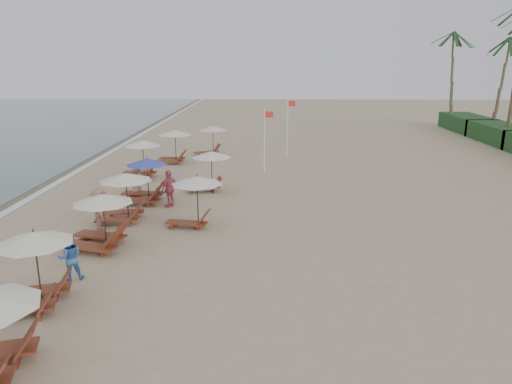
{
  "coord_description": "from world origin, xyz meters",
  "views": [
    {
      "loc": [
        1.29,
        -13.28,
        6.97
      ],
      "look_at": [
        0.79,
        7.52,
        1.3
      ],
      "focal_mm": 33.65,
      "sensor_mm": 36.0,
      "label": 1
    }
  ],
  "objects_px": {
    "beachgoer_far_b": "(137,180)",
    "beachgoer_mid_b": "(99,210)",
    "lounger_station_2": "(98,222)",
    "inland_station_2": "(210,137)",
    "beachgoer_mid_a": "(70,257)",
    "lounger_station_4": "(142,183)",
    "beachgoer_far_a": "(170,188)",
    "flag_pole_near": "(265,137)",
    "inland_station_0": "(193,194)",
    "lounger_station_5": "(139,161)",
    "lounger_station_3": "(123,196)",
    "inland_station_1": "(208,166)",
    "lounger_station_6": "(173,145)",
    "lounger_station_1": "(30,271)"
  },
  "relations": [
    {
      "from": "beachgoer_far_b",
      "to": "beachgoer_mid_b",
      "type": "bearing_deg",
      "value": -159.36
    },
    {
      "from": "lounger_station_2",
      "to": "inland_station_2",
      "type": "bearing_deg",
      "value": 83.83
    },
    {
      "from": "beachgoer_mid_a",
      "to": "lounger_station_4",
      "type": "bearing_deg",
      "value": -112.63
    },
    {
      "from": "beachgoer_far_a",
      "to": "flag_pole_near",
      "type": "height_order",
      "value": "flag_pole_near"
    },
    {
      "from": "inland_station_0",
      "to": "beachgoer_mid_b",
      "type": "distance_m",
      "value": 4.0
    },
    {
      "from": "lounger_station_5",
      "to": "lounger_station_2",
      "type": "bearing_deg",
      "value": -83.22
    },
    {
      "from": "lounger_station_3",
      "to": "inland_station_1",
      "type": "distance_m",
      "value": 6.16
    },
    {
      "from": "lounger_station_6",
      "to": "flag_pole_near",
      "type": "height_order",
      "value": "flag_pole_near"
    },
    {
      "from": "lounger_station_4",
      "to": "beachgoer_mid_b",
      "type": "xyz_separation_m",
      "value": [
        -0.71,
        -4.34,
        -0.06
      ]
    },
    {
      "from": "inland_station_1",
      "to": "lounger_station_1",
      "type": "bearing_deg",
      "value": -105.1
    },
    {
      "from": "inland_station_1",
      "to": "beachgoer_far_a",
      "type": "height_order",
      "value": "inland_station_1"
    },
    {
      "from": "lounger_station_2",
      "to": "beachgoer_mid_b",
      "type": "relative_size",
      "value": 1.49
    },
    {
      "from": "beachgoer_far_a",
      "to": "flag_pole_near",
      "type": "distance_m",
      "value": 9.2
    },
    {
      "from": "beachgoer_mid_b",
      "to": "inland_station_2",
      "type": "bearing_deg",
      "value": -39.75
    },
    {
      "from": "beachgoer_far_a",
      "to": "lounger_station_5",
      "type": "bearing_deg",
      "value": -123.11
    },
    {
      "from": "lounger_station_1",
      "to": "beachgoer_mid_a",
      "type": "relative_size",
      "value": 1.63
    },
    {
      "from": "lounger_station_2",
      "to": "beachgoer_mid_a",
      "type": "relative_size",
      "value": 1.75
    },
    {
      "from": "lounger_station_1",
      "to": "lounger_station_2",
      "type": "height_order",
      "value": "lounger_station_1"
    },
    {
      "from": "beachgoer_far_a",
      "to": "lounger_station_1",
      "type": "bearing_deg",
      "value": 18.51
    },
    {
      "from": "lounger_station_4",
      "to": "beachgoer_far_b",
      "type": "height_order",
      "value": "lounger_station_4"
    },
    {
      "from": "lounger_station_5",
      "to": "lounger_station_6",
      "type": "bearing_deg",
      "value": 76.56
    },
    {
      "from": "lounger_station_5",
      "to": "inland_station_1",
      "type": "xyz_separation_m",
      "value": [
        4.57,
        -2.85,
        0.3
      ]
    },
    {
      "from": "beachgoer_far_b",
      "to": "flag_pole_near",
      "type": "xyz_separation_m",
      "value": [
        6.78,
        5.96,
        1.43
      ]
    },
    {
      "from": "beachgoer_far_b",
      "to": "lounger_station_3",
      "type": "bearing_deg",
      "value": -151.09
    },
    {
      "from": "flag_pole_near",
      "to": "inland_station_2",
      "type": "bearing_deg",
      "value": 125.51
    },
    {
      "from": "inland_station_2",
      "to": "beachgoer_mid_b",
      "type": "xyz_separation_m",
      "value": [
        -2.69,
        -17.29,
        -0.45
      ]
    },
    {
      "from": "inland_station_1",
      "to": "flag_pole_near",
      "type": "relative_size",
      "value": 0.64
    },
    {
      "from": "flag_pole_near",
      "to": "inland_station_0",
      "type": "bearing_deg",
      "value": -105.73
    },
    {
      "from": "lounger_station_5",
      "to": "beachgoer_mid_b",
      "type": "relative_size",
      "value": 1.41
    },
    {
      "from": "lounger_station_3",
      "to": "lounger_station_6",
      "type": "relative_size",
      "value": 1.01
    },
    {
      "from": "lounger_station_1",
      "to": "beachgoer_far_b",
      "type": "relative_size",
      "value": 1.46
    },
    {
      "from": "lounger_station_1",
      "to": "beachgoer_mid_a",
      "type": "xyz_separation_m",
      "value": [
        0.38,
        1.84,
        -0.37
      ]
    },
    {
      "from": "beachgoer_mid_a",
      "to": "lounger_station_2",
      "type": "bearing_deg",
      "value": -111.35
    },
    {
      "from": "inland_station_0",
      "to": "beachgoer_mid_a",
      "type": "distance_m",
      "value": 6.33
    },
    {
      "from": "lounger_station_3",
      "to": "beachgoer_mid_a",
      "type": "distance_m",
      "value": 6.07
    },
    {
      "from": "lounger_station_1",
      "to": "beachgoer_mid_b",
      "type": "relative_size",
      "value": 1.38
    },
    {
      "from": "lounger_station_1",
      "to": "lounger_station_5",
      "type": "height_order",
      "value": "lounger_station_5"
    },
    {
      "from": "beachgoer_mid_b",
      "to": "inland_station_0",
      "type": "bearing_deg",
      "value": -111.8
    },
    {
      "from": "lounger_station_4",
      "to": "lounger_station_1",
      "type": "bearing_deg",
      "value": -92.23
    },
    {
      "from": "lounger_station_4",
      "to": "beachgoer_mid_b",
      "type": "relative_size",
      "value": 1.45
    },
    {
      "from": "lounger_station_3",
      "to": "inland_station_0",
      "type": "xyz_separation_m",
      "value": [
        3.28,
        -0.67,
        0.28
      ]
    },
    {
      "from": "inland_station_2",
      "to": "beachgoer_far_a",
      "type": "height_order",
      "value": "inland_station_2"
    },
    {
      "from": "lounger_station_2",
      "to": "flag_pole_near",
      "type": "xyz_separation_m",
      "value": [
        6.32,
        13.29,
        1.27
      ]
    },
    {
      "from": "beachgoer_mid_a",
      "to": "flag_pole_near",
      "type": "xyz_separation_m",
      "value": [
        6.27,
        16.12,
        1.52
      ]
    },
    {
      "from": "inland_station_1",
      "to": "beachgoer_mid_b",
      "type": "relative_size",
      "value": 1.43
    },
    {
      "from": "inland_station_0",
      "to": "beachgoer_mid_b",
      "type": "relative_size",
      "value": 1.39
    },
    {
      "from": "lounger_station_4",
      "to": "flag_pole_near",
      "type": "distance_m",
      "value": 9.47
    },
    {
      "from": "lounger_station_6",
      "to": "beachgoer_far_a",
      "type": "relative_size",
      "value": 1.38
    },
    {
      "from": "lounger_station_2",
      "to": "beachgoer_mid_b",
      "type": "bearing_deg",
      "value": 107.49
    },
    {
      "from": "beachgoer_far_a",
      "to": "flag_pole_near",
      "type": "xyz_separation_m",
      "value": [
        4.65,
        7.82,
        1.37
      ]
    }
  ]
}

